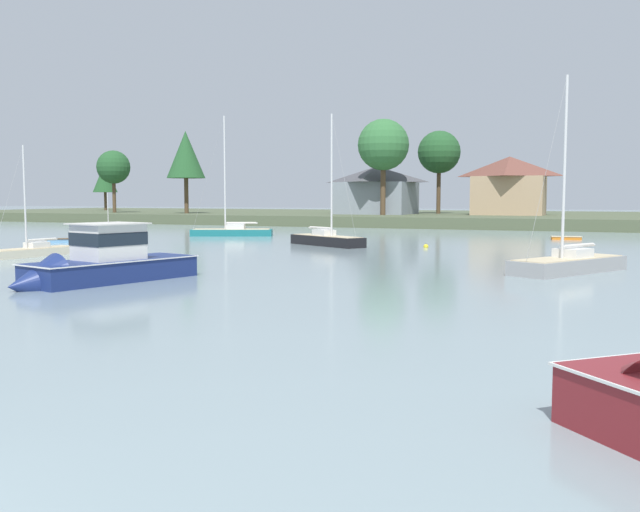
{
  "coord_description": "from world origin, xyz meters",
  "views": [
    {
      "loc": [
        8.84,
        -4.55,
        3.95
      ],
      "look_at": [
        -6.06,
        31.78,
        0.6
      ],
      "focal_mm": 39.04,
      "sensor_mm": 36.0,
      "label": 1
    }
  ],
  "objects_px": {
    "mooring_buoy_yellow": "(426,247)",
    "sailboat_cream": "(33,254)",
    "cruiser_navy": "(95,270)",
    "dinghy_orange": "(566,238)",
    "sailboat_black": "(327,243)",
    "sailboat_grey": "(568,268)",
    "dinghy_skyblue": "(66,241)",
    "sailboat_teal": "(232,233)"
  },
  "relations": [
    {
      "from": "sailboat_black",
      "to": "sailboat_cream",
      "type": "height_order",
      "value": "sailboat_black"
    },
    {
      "from": "sailboat_black",
      "to": "cruiser_navy",
      "type": "height_order",
      "value": "sailboat_black"
    },
    {
      "from": "sailboat_teal",
      "to": "dinghy_orange",
      "type": "bearing_deg",
      "value": 11.25
    },
    {
      "from": "sailboat_black",
      "to": "sailboat_cream",
      "type": "distance_m",
      "value": 22.15
    },
    {
      "from": "sailboat_cream",
      "to": "dinghy_orange",
      "type": "height_order",
      "value": "sailboat_cream"
    },
    {
      "from": "sailboat_cream",
      "to": "dinghy_skyblue",
      "type": "bearing_deg",
      "value": 123.82
    },
    {
      "from": "sailboat_cream",
      "to": "sailboat_teal",
      "type": "relative_size",
      "value": 0.62
    },
    {
      "from": "sailboat_teal",
      "to": "dinghy_orange",
      "type": "xyz_separation_m",
      "value": [
        31.68,
        6.3,
        -0.14
      ]
    },
    {
      "from": "sailboat_black",
      "to": "cruiser_navy",
      "type": "distance_m",
      "value": 26.86
    },
    {
      "from": "dinghy_skyblue",
      "to": "dinghy_orange",
      "type": "relative_size",
      "value": 1.13
    },
    {
      "from": "cruiser_navy",
      "to": "dinghy_orange",
      "type": "distance_m",
      "value": 46.32
    },
    {
      "from": "sailboat_grey",
      "to": "mooring_buoy_yellow",
      "type": "distance_m",
      "value": 18.65
    },
    {
      "from": "sailboat_cream",
      "to": "mooring_buoy_yellow",
      "type": "bearing_deg",
      "value": 38.74
    },
    {
      "from": "dinghy_orange",
      "to": "sailboat_cream",
      "type": "bearing_deg",
      "value": -134.46
    },
    {
      "from": "sailboat_cream",
      "to": "sailboat_grey",
      "type": "xyz_separation_m",
      "value": [
        33.52,
        2.99,
        0.05
      ]
    },
    {
      "from": "dinghy_orange",
      "to": "mooring_buoy_yellow",
      "type": "bearing_deg",
      "value": -123.33
    },
    {
      "from": "sailboat_grey",
      "to": "mooring_buoy_yellow",
      "type": "relative_size",
      "value": 24.22
    },
    {
      "from": "sailboat_teal",
      "to": "mooring_buoy_yellow",
      "type": "relative_size",
      "value": 28.44
    },
    {
      "from": "sailboat_black",
      "to": "sailboat_teal",
      "type": "relative_size",
      "value": 0.89
    },
    {
      "from": "dinghy_skyblue",
      "to": "sailboat_teal",
      "type": "xyz_separation_m",
      "value": [
        7.98,
        14.73,
        0.12
      ]
    },
    {
      "from": "dinghy_skyblue",
      "to": "sailboat_grey",
      "type": "relative_size",
      "value": 0.31
    },
    {
      "from": "cruiser_navy",
      "to": "dinghy_orange",
      "type": "bearing_deg",
      "value": 66.66
    },
    {
      "from": "sailboat_cream",
      "to": "dinghy_orange",
      "type": "bearing_deg",
      "value": 45.54
    },
    {
      "from": "sailboat_black",
      "to": "dinghy_orange",
      "type": "relative_size",
      "value": 3.85
    },
    {
      "from": "mooring_buoy_yellow",
      "to": "sailboat_cream",
      "type": "bearing_deg",
      "value": -141.26
    },
    {
      "from": "sailboat_black",
      "to": "mooring_buoy_yellow",
      "type": "bearing_deg",
      "value": 7.27
    },
    {
      "from": "cruiser_navy",
      "to": "sailboat_teal",
      "type": "relative_size",
      "value": 0.77
    },
    {
      "from": "sailboat_black",
      "to": "mooring_buoy_yellow",
      "type": "xyz_separation_m",
      "value": [
        7.96,
        1.02,
        -0.17
      ]
    },
    {
      "from": "sailboat_grey",
      "to": "dinghy_orange",
      "type": "height_order",
      "value": "sailboat_grey"
    },
    {
      "from": "cruiser_navy",
      "to": "sailboat_teal",
      "type": "xyz_separation_m",
      "value": [
        -13.33,
        36.23,
        -0.36
      ]
    },
    {
      "from": "sailboat_black",
      "to": "cruiser_navy",
      "type": "relative_size",
      "value": 1.15
    },
    {
      "from": "sailboat_black",
      "to": "sailboat_grey",
      "type": "height_order",
      "value": "sailboat_black"
    },
    {
      "from": "cruiser_navy",
      "to": "mooring_buoy_yellow",
      "type": "distance_m",
      "value": 29.2
    },
    {
      "from": "sailboat_black",
      "to": "sailboat_grey",
      "type": "relative_size",
      "value": 1.04
    },
    {
      "from": "sailboat_black",
      "to": "sailboat_teal",
      "type": "bearing_deg",
      "value": 146.34
    },
    {
      "from": "dinghy_skyblue",
      "to": "sailboat_teal",
      "type": "height_order",
      "value": "sailboat_teal"
    },
    {
      "from": "sailboat_teal",
      "to": "sailboat_grey",
      "type": "bearing_deg",
      "value": -34.97
    },
    {
      "from": "sailboat_cream",
      "to": "mooring_buoy_yellow",
      "type": "height_order",
      "value": "sailboat_cream"
    },
    {
      "from": "cruiser_navy",
      "to": "mooring_buoy_yellow",
      "type": "xyz_separation_m",
      "value": [
        8.71,
        27.87,
        -0.54
      ]
    },
    {
      "from": "sailboat_cream",
      "to": "sailboat_teal",
      "type": "distance_m",
      "value": 26.25
    },
    {
      "from": "sailboat_cream",
      "to": "sailboat_teal",
      "type": "height_order",
      "value": "sailboat_teal"
    },
    {
      "from": "sailboat_black",
      "to": "dinghy_skyblue",
      "type": "relative_size",
      "value": 3.41
    }
  ]
}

